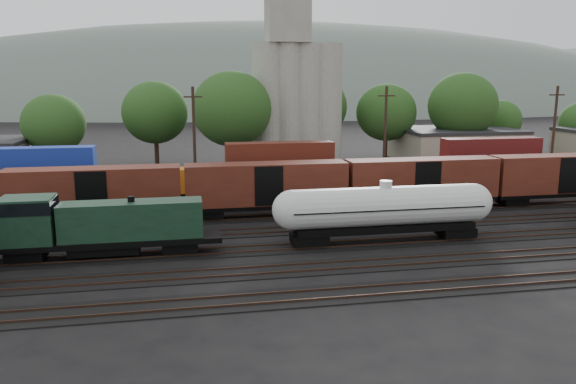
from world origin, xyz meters
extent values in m
plane|color=black|center=(0.00, 0.00, 0.00)|extent=(600.00, 600.00, 0.00)
cube|color=black|center=(0.00, -15.00, 0.04)|extent=(180.00, 3.20, 0.08)
cube|color=#382319|center=(0.00, -15.72, 0.12)|extent=(180.00, 0.08, 0.16)
cube|color=#382319|center=(0.00, -14.28, 0.12)|extent=(180.00, 0.08, 0.16)
cube|color=black|center=(0.00, -10.00, 0.04)|extent=(180.00, 3.20, 0.08)
cube|color=#382319|center=(0.00, -10.72, 0.12)|extent=(180.00, 0.08, 0.16)
cube|color=#382319|center=(0.00, -9.28, 0.12)|extent=(180.00, 0.08, 0.16)
cube|color=black|center=(0.00, -5.00, 0.04)|extent=(180.00, 3.20, 0.08)
cube|color=#382319|center=(0.00, -5.72, 0.12)|extent=(180.00, 0.08, 0.16)
cube|color=#382319|center=(0.00, -4.28, 0.12)|extent=(180.00, 0.08, 0.16)
cube|color=black|center=(0.00, 0.00, 0.04)|extent=(180.00, 3.20, 0.08)
cube|color=#382319|center=(0.00, -0.72, 0.12)|extent=(180.00, 0.08, 0.16)
cube|color=#382319|center=(0.00, 0.72, 0.12)|extent=(180.00, 0.08, 0.16)
cube|color=black|center=(0.00, 5.00, 0.04)|extent=(180.00, 3.20, 0.08)
cube|color=#382319|center=(0.00, 4.28, 0.12)|extent=(180.00, 0.08, 0.16)
cube|color=#382319|center=(0.00, 5.72, 0.12)|extent=(180.00, 0.08, 0.16)
cube|color=black|center=(0.00, 10.00, 0.04)|extent=(180.00, 3.20, 0.08)
cube|color=#382319|center=(0.00, 9.28, 0.12)|extent=(180.00, 0.08, 0.16)
cube|color=#382319|center=(0.00, 10.72, 0.12)|extent=(180.00, 0.08, 0.16)
cube|color=black|center=(0.00, 15.00, 0.04)|extent=(180.00, 3.20, 0.08)
cube|color=#382319|center=(0.00, 14.28, 0.12)|extent=(180.00, 0.08, 0.16)
cube|color=#382319|center=(0.00, 15.72, 0.12)|extent=(180.00, 0.08, 0.16)
cube|color=black|center=(-19.23, -5.00, 1.28)|extent=(16.75, 2.86, 0.39)
cube|color=black|center=(-19.23, -5.00, 0.84)|extent=(4.93, 2.17, 0.79)
cube|color=black|center=(-17.22, -5.00, 2.81)|extent=(10.05, 2.36, 2.66)
cube|color=black|center=(-24.25, -5.00, 3.11)|extent=(3.55, 2.86, 3.25)
cube|color=black|center=(-24.25, -5.00, 4.14)|extent=(3.65, 2.96, 0.89)
cylinder|color=black|center=(-17.22, -5.00, 4.29)|extent=(0.49, 0.49, 0.49)
cube|color=black|center=(-24.59, -5.00, 0.64)|extent=(2.56, 1.97, 0.69)
cube|color=black|center=(-13.87, -5.00, 0.64)|extent=(2.56, 1.97, 0.69)
cylinder|color=silver|center=(2.06, -5.00, 3.01)|extent=(14.94, 3.08, 3.08)
sphere|color=silver|center=(-5.41, -5.00, 3.01)|extent=(3.08, 3.08, 3.08)
sphere|color=silver|center=(9.53, -5.00, 3.01)|extent=(3.08, 3.08, 3.08)
cylinder|color=silver|center=(2.06, -5.00, 4.76)|extent=(0.95, 0.95, 0.53)
cube|color=black|center=(2.06, -5.00, 3.01)|extent=(15.28, 3.23, 0.08)
cube|color=black|center=(2.06, -5.00, 1.31)|extent=(14.43, 2.33, 0.53)
cube|color=black|center=(-4.05, -5.00, 0.68)|extent=(2.76, 2.12, 0.74)
cube|color=black|center=(8.17, -5.00, 0.68)|extent=(2.76, 2.12, 0.74)
cube|color=black|center=(-4.09, 10.00, 1.18)|extent=(15.99, 2.58, 0.36)
cube|color=black|center=(-4.09, 10.00, 0.78)|extent=(4.44, 1.95, 0.71)
cube|color=#D34F12|center=(-2.17, 10.00, 2.55)|extent=(9.60, 2.13, 2.40)
cube|color=#D34F12|center=(-8.89, 10.00, 2.82)|extent=(3.20, 2.58, 2.93)
cube|color=black|center=(-8.89, 10.00, 3.75)|extent=(3.29, 2.67, 0.80)
cube|color=#D34F12|center=(-11.13, 10.00, 2.15)|extent=(1.42, 2.13, 1.60)
cylinder|color=black|center=(-2.17, 10.00, 3.89)|extent=(0.44, 0.44, 0.44)
cube|color=black|center=(-9.21, 10.00, 0.60)|extent=(2.31, 1.78, 0.62)
cube|color=black|center=(1.03, 10.00, 0.60)|extent=(2.31, 1.78, 0.62)
cube|color=black|center=(-21.25, 5.00, 1.20)|extent=(15.00, 2.60, 0.40)
cube|color=#4A1B12|center=(-21.25, 5.00, 3.30)|extent=(15.00, 2.90, 3.80)
cube|color=black|center=(-5.85, 5.00, 1.20)|extent=(15.00, 2.60, 0.40)
cube|color=#4A1B12|center=(-5.85, 5.00, 3.30)|extent=(15.00, 2.90, 3.80)
cube|color=black|center=(9.55, 5.00, 1.20)|extent=(15.00, 2.60, 0.40)
cube|color=#4A1B12|center=(9.55, 5.00, 3.30)|extent=(15.00, 2.90, 3.80)
cube|color=black|center=(24.95, 5.00, 1.20)|extent=(15.00, 2.60, 0.40)
cube|color=#4A1B12|center=(24.95, 5.00, 3.30)|extent=(15.00, 2.90, 3.80)
cube|color=black|center=(0.00, 15.00, 0.50)|extent=(160.00, 2.60, 0.60)
cube|color=#CE5515|center=(-28.45, 15.00, 2.10)|extent=(12.00, 2.40, 2.60)
cube|color=navy|center=(-28.45, 15.00, 4.70)|extent=(12.00, 2.40, 2.60)
cube|color=#C66414|center=(-15.65, 15.00, 2.10)|extent=(12.00, 2.40, 2.60)
cube|color=#153D93|center=(-2.85, 15.00, 2.10)|extent=(12.00, 2.40, 2.60)
cube|color=#4A1A11|center=(-2.85, 15.00, 4.70)|extent=(12.00, 2.40, 2.60)
cube|color=#C44E14|center=(9.95, 15.00, 2.10)|extent=(12.00, 2.40, 2.60)
cube|color=maroon|center=(22.75, 15.00, 2.10)|extent=(12.00, 2.40, 2.60)
cube|color=#501312|center=(22.75, 15.00, 4.70)|extent=(12.00, 2.40, 2.60)
cylinder|color=#9D9A90|center=(-1.00, 36.00, 9.00)|extent=(4.40, 4.40, 18.00)
cylinder|color=#9D9A90|center=(2.00, 36.00, 9.00)|extent=(4.40, 4.40, 18.00)
cylinder|color=#9D9A90|center=(5.00, 36.00, 9.00)|extent=(4.40, 4.40, 18.00)
cylinder|color=#9D9A90|center=(8.00, 36.00, 9.00)|extent=(4.40, 4.40, 18.00)
cube|color=#9D9A90|center=(2.00, 36.00, 22.00)|extent=(6.00, 5.00, 8.00)
cube|color=#9E937F|center=(30.00, 38.00, 2.30)|extent=(18.00, 14.00, 4.60)
cube|color=#232326|center=(30.00, 38.00, 4.85)|extent=(18.36, 14.28, 0.50)
cylinder|color=black|center=(-30.62, 35.91, 1.58)|extent=(0.70, 0.70, 3.15)
ellipsoid|color=#29501D|center=(-30.62, 35.91, 6.86)|extent=(8.55, 8.55, 8.10)
cylinder|color=black|center=(-17.29, 41.77, 1.83)|extent=(0.70, 0.70, 3.65)
ellipsoid|color=#29501D|center=(-17.29, 41.77, 7.95)|extent=(9.91, 9.91, 9.39)
cylinder|color=black|center=(-6.48, 32.60, 2.03)|extent=(0.70, 0.70, 4.05)
ellipsoid|color=#29501D|center=(-6.48, 32.60, 8.83)|extent=(11.00, 11.00, 10.42)
cylinder|color=black|center=(7.00, 41.07, 1.99)|extent=(0.70, 0.70, 3.98)
ellipsoid|color=#29501D|center=(7.00, 41.07, 8.68)|extent=(10.81, 10.81, 10.24)
cylinder|color=black|center=(18.84, 40.01, 1.77)|extent=(0.70, 0.70, 3.53)
ellipsoid|color=#29501D|center=(18.84, 40.01, 7.69)|extent=(9.59, 9.59, 9.08)
cylinder|color=black|center=(30.75, 37.73, 2.02)|extent=(0.70, 0.70, 4.03)
ellipsoid|color=#29501D|center=(30.75, 37.73, 8.78)|extent=(10.94, 10.94, 10.37)
cylinder|color=black|center=(40.70, 43.06, 1.36)|extent=(0.70, 0.70, 2.71)
ellipsoid|color=#29501D|center=(40.70, 43.06, 5.91)|extent=(7.37, 7.37, 6.98)
cylinder|color=black|center=(-12.00, 22.00, 6.00)|extent=(0.36, 0.36, 12.00)
cube|color=black|center=(-12.00, 22.00, 10.80)|extent=(2.20, 0.18, 0.18)
cylinder|color=black|center=(12.00, 22.00, 6.00)|extent=(0.36, 0.36, 12.00)
cube|color=black|center=(12.00, 22.00, 10.80)|extent=(2.20, 0.18, 0.18)
cylinder|color=black|center=(36.00, 22.00, 6.00)|extent=(0.36, 0.36, 12.00)
cube|color=black|center=(36.00, 22.00, 10.80)|extent=(2.20, 0.18, 0.18)
ellipsoid|color=#59665B|center=(40.00, 260.00, -22.75)|extent=(520.00, 286.00, 130.00)
camera|label=1|loc=(-13.48, -45.83, 12.72)|focal=35.00mm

